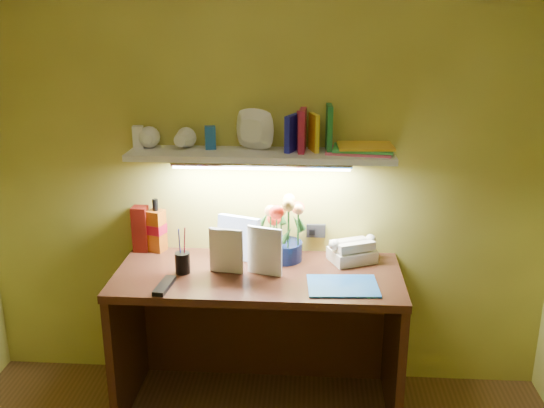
% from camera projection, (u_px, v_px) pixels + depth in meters
% --- Properties ---
extents(desk, '(1.40, 0.60, 0.75)m').
position_uv_depth(desk, '(259.00, 341.00, 3.07)').
color(desk, '#3C1E10').
rests_on(desk, ground).
extents(flower_bouquet, '(0.21, 0.21, 0.33)m').
position_uv_depth(flower_bouquet, '(284.00, 229.00, 3.07)').
color(flower_bouquet, '#0A153C').
rests_on(flower_bouquet, desk).
extents(telephone, '(0.26, 0.24, 0.13)m').
position_uv_depth(telephone, '(352.00, 249.00, 3.08)').
color(telephone, '#F4EDCC').
rests_on(telephone, desk).
extents(desk_clock, '(0.09, 0.07, 0.08)m').
position_uv_depth(desk_clock, '(362.00, 254.00, 3.08)').
color(desk_clock, silver).
rests_on(desk_clock, desk).
extents(whisky_bottle, '(0.10, 0.10, 0.29)m').
position_uv_depth(whisky_bottle, '(156.00, 225.00, 3.19)').
color(whisky_bottle, '#A74C0F').
rests_on(whisky_bottle, desk).
extents(whisky_box, '(0.08, 0.08, 0.24)m').
position_uv_depth(whisky_box, '(141.00, 229.00, 3.20)').
color(whisky_box, '#5D1008').
rests_on(whisky_box, desk).
extents(pen_cup, '(0.07, 0.07, 0.18)m').
position_uv_depth(pen_cup, '(182.00, 256.00, 2.93)').
color(pen_cup, black).
rests_on(pen_cup, desk).
extents(art_card, '(0.23, 0.12, 0.22)m').
position_uv_depth(art_card, '(238.00, 238.00, 3.10)').
color(art_card, white).
rests_on(art_card, desk).
extents(tv_remote, '(0.07, 0.20, 0.02)m').
position_uv_depth(tv_remote, '(164.00, 286.00, 2.80)').
color(tv_remote, black).
rests_on(tv_remote, desk).
extents(blue_folder, '(0.34, 0.26, 0.01)m').
position_uv_depth(blue_folder, '(343.00, 286.00, 2.81)').
color(blue_folder, '#2163B4').
rests_on(blue_folder, desk).
extents(desk_book_a, '(0.17, 0.06, 0.23)m').
position_uv_depth(desk_book_a, '(209.00, 249.00, 2.95)').
color(desk_book_a, silver).
rests_on(desk_book_a, desk).
extents(desk_book_b, '(0.17, 0.07, 0.24)m').
position_uv_depth(desk_book_b, '(248.00, 249.00, 2.94)').
color(desk_book_b, white).
rests_on(desk_book_b, desk).
extents(wall_shelf, '(1.30, 0.30, 0.26)m').
position_uv_depth(wall_shelf, '(266.00, 147.00, 2.95)').
color(wall_shelf, white).
rests_on(wall_shelf, ground).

